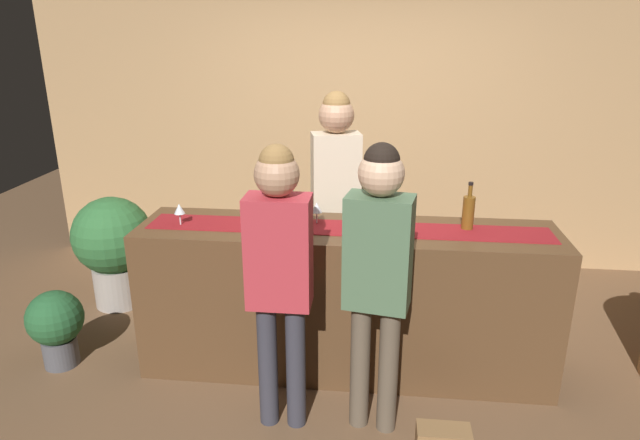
{
  "coord_description": "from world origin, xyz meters",
  "views": [
    {
      "loc": [
        0.19,
        -3.25,
        2.18
      ],
      "look_at": [
        -0.17,
        0.0,
        1.04
      ],
      "focal_mm": 31.14,
      "sensor_mm": 36.0,
      "label": 1
    }
  ],
  "objects_px": {
    "wine_bottle_clear": "(385,210)",
    "customer_browsing": "(279,263)",
    "wine_bottle_green": "(288,205)",
    "wine_glass_near_customer": "(317,208)",
    "wine_glass_far_end": "(179,210)",
    "wine_glass_mid_counter": "(353,214)",
    "potted_plant_small": "(56,324)",
    "bartender": "(336,185)",
    "customer_sipping": "(378,264)",
    "wine_bottle_amber": "(468,212)",
    "potted_plant_tall": "(113,244)"
  },
  "relations": [
    {
      "from": "customer_sipping",
      "to": "potted_plant_small",
      "type": "distance_m",
      "value": 2.27
    },
    {
      "from": "wine_bottle_amber",
      "to": "potted_plant_tall",
      "type": "height_order",
      "value": "wine_bottle_amber"
    },
    {
      "from": "potted_plant_tall",
      "to": "customer_sipping",
      "type": "bearing_deg",
      "value": -31.14
    },
    {
      "from": "bartender",
      "to": "potted_plant_small",
      "type": "distance_m",
      "value": 2.12
    },
    {
      "from": "wine_bottle_green",
      "to": "potted_plant_small",
      "type": "distance_m",
      "value": 1.75
    },
    {
      "from": "wine_glass_near_customer",
      "to": "bartender",
      "type": "relative_size",
      "value": 0.08
    },
    {
      "from": "wine_bottle_clear",
      "to": "potted_plant_small",
      "type": "relative_size",
      "value": 0.56
    },
    {
      "from": "wine_glass_near_customer",
      "to": "wine_glass_far_end",
      "type": "height_order",
      "value": "same"
    },
    {
      "from": "wine_bottle_clear",
      "to": "customer_sipping",
      "type": "bearing_deg",
      "value": -92.8
    },
    {
      "from": "wine_bottle_clear",
      "to": "customer_browsing",
      "type": "distance_m",
      "value": 0.87
    },
    {
      "from": "wine_bottle_amber",
      "to": "customer_browsing",
      "type": "relative_size",
      "value": 0.18
    },
    {
      "from": "wine_bottle_amber",
      "to": "wine_glass_near_customer",
      "type": "bearing_deg",
      "value": -179.79
    },
    {
      "from": "wine_glass_mid_counter",
      "to": "potted_plant_small",
      "type": "height_order",
      "value": "wine_glass_mid_counter"
    },
    {
      "from": "wine_bottle_green",
      "to": "wine_bottle_amber",
      "type": "relative_size",
      "value": 1.0
    },
    {
      "from": "customer_sipping",
      "to": "potted_plant_tall",
      "type": "height_order",
      "value": "customer_sipping"
    },
    {
      "from": "wine_glass_far_end",
      "to": "wine_bottle_clear",
      "type": "bearing_deg",
      "value": 5.0
    },
    {
      "from": "potted_plant_small",
      "to": "wine_bottle_clear",
      "type": "bearing_deg",
      "value": 6.81
    },
    {
      "from": "wine_glass_near_customer",
      "to": "wine_glass_mid_counter",
      "type": "height_order",
      "value": "same"
    },
    {
      "from": "wine_bottle_amber",
      "to": "wine_glass_mid_counter",
      "type": "distance_m",
      "value": 0.71
    },
    {
      "from": "wine_glass_far_end",
      "to": "customer_browsing",
      "type": "height_order",
      "value": "customer_browsing"
    },
    {
      "from": "wine_bottle_green",
      "to": "wine_bottle_clear",
      "type": "relative_size",
      "value": 1.0
    },
    {
      "from": "wine_bottle_clear",
      "to": "wine_glass_far_end",
      "type": "height_order",
      "value": "wine_bottle_clear"
    },
    {
      "from": "customer_browsing",
      "to": "wine_glass_far_end",
      "type": "bearing_deg",
      "value": 142.84
    },
    {
      "from": "wine_bottle_clear",
      "to": "customer_browsing",
      "type": "relative_size",
      "value": 0.18
    },
    {
      "from": "potted_plant_tall",
      "to": "potted_plant_small",
      "type": "height_order",
      "value": "potted_plant_tall"
    },
    {
      "from": "wine_glass_mid_counter",
      "to": "wine_glass_far_end",
      "type": "bearing_deg",
      "value": -178.57
    },
    {
      "from": "wine_bottle_amber",
      "to": "potted_plant_small",
      "type": "distance_m",
      "value": 2.79
    },
    {
      "from": "wine_glass_mid_counter",
      "to": "bartender",
      "type": "relative_size",
      "value": 0.08
    },
    {
      "from": "wine_glass_mid_counter",
      "to": "potted_plant_small",
      "type": "xyz_separation_m",
      "value": [
        -1.96,
        -0.17,
        -0.78
      ]
    },
    {
      "from": "customer_browsing",
      "to": "potted_plant_tall",
      "type": "distance_m",
      "value": 2.12
    },
    {
      "from": "wine_bottle_green",
      "to": "potted_plant_small",
      "type": "bearing_deg",
      "value": -169.45
    },
    {
      "from": "wine_bottle_amber",
      "to": "wine_bottle_clear",
      "type": "bearing_deg",
      "value": -178.47
    },
    {
      "from": "bartender",
      "to": "customer_sipping",
      "type": "relative_size",
      "value": 1.07
    },
    {
      "from": "wine_bottle_green",
      "to": "customer_browsing",
      "type": "distance_m",
      "value": 0.71
    },
    {
      "from": "bartender",
      "to": "customer_browsing",
      "type": "bearing_deg",
      "value": 66.96
    },
    {
      "from": "wine_bottle_clear",
      "to": "bartender",
      "type": "relative_size",
      "value": 0.17
    },
    {
      "from": "customer_sipping",
      "to": "wine_glass_mid_counter",
      "type": "bearing_deg",
      "value": 116.06
    },
    {
      "from": "wine_bottle_clear",
      "to": "wine_glass_near_customer",
      "type": "distance_m",
      "value": 0.43
    },
    {
      "from": "wine_bottle_amber",
      "to": "customer_browsing",
      "type": "distance_m",
      "value": 1.27
    },
    {
      "from": "wine_bottle_green",
      "to": "bartender",
      "type": "height_order",
      "value": "bartender"
    },
    {
      "from": "potted_plant_small",
      "to": "wine_glass_far_end",
      "type": "bearing_deg",
      "value": 9.46
    },
    {
      "from": "wine_glass_mid_counter",
      "to": "wine_bottle_green",
      "type": "bearing_deg",
      "value": 164.9
    },
    {
      "from": "wine_glass_mid_counter",
      "to": "wine_bottle_clear",
      "type": "bearing_deg",
      "value": 24.09
    },
    {
      "from": "wine_glass_far_end",
      "to": "potted_plant_small",
      "type": "relative_size",
      "value": 0.27
    },
    {
      "from": "wine_bottle_green",
      "to": "customer_sipping",
      "type": "height_order",
      "value": "customer_sipping"
    },
    {
      "from": "bartender",
      "to": "wine_glass_mid_counter",
      "type": "bearing_deg",
      "value": 91.04
    },
    {
      "from": "wine_glass_mid_counter",
      "to": "potted_plant_tall",
      "type": "distance_m",
      "value": 2.17
    },
    {
      "from": "wine_glass_near_customer",
      "to": "bartender",
      "type": "distance_m",
      "value": 0.52
    },
    {
      "from": "wine_bottle_clear",
      "to": "bartender",
      "type": "distance_m",
      "value": 0.63
    },
    {
      "from": "wine_glass_mid_counter",
      "to": "potted_plant_small",
      "type": "distance_m",
      "value": 2.12
    }
  ]
}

